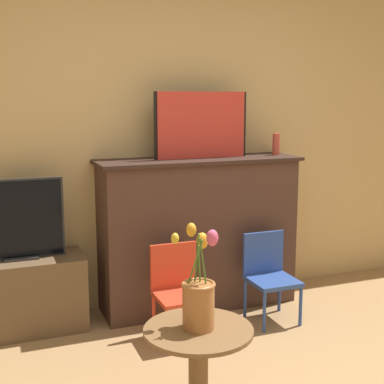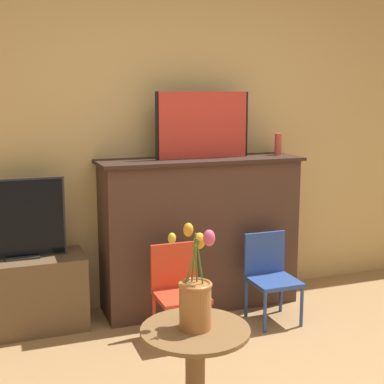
# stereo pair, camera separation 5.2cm
# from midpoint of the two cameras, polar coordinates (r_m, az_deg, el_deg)

# --- Properties ---
(wall_back) EXTENTS (8.00, 0.06, 2.70)m
(wall_back) POSITION_cam_midpoint_polar(r_m,az_deg,el_deg) (4.14, -1.97, 6.67)
(wall_back) COLOR tan
(wall_back) RESTS_ON ground
(fireplace_mantel) EXTENTS (1.54, 0.46, 1.15)m
(fireplace_mantel) POSITION_cam_midpoint_polar(r_m,az_deg,el_deg) (4.09, 1.20, -4.21)
(fireplace_mantel) COLOR #4C3328
(fireplace_mantel) RESTS_ON ground
(painting) EXTENTS (0.73, 0.03, 0.49)m
(painting) POSITION_cam_midpoint_polar(r_m,az_deg,el_deg) (3.98, 1.57, 7.15)
(painting) COLOR black
(painting) RESTS_ON fireplace_mantel
(mantel_candle) EXTENTS (0.06, 0.06, 0.17)m
(mantel_candle) POSITION_cam_midpoint_polar(r_m,az_deg,el_deg) (4.26, 9.53, 5.05)
(mantel_candle) COLOR #CC4C3D
(mantel_candle) RESTS_ON fireplace_mantel
(tv_stand) EXTENTS (0.83, 0.40, 0.51)m
(tv_stand) POSITION_cam_midpoint_polar(r_m,az_deg,el_deg) (3.91, -17.03, -10.36)
(tv_stand) COLOR brown
(tv_stand) RESTS_ON ground
(tv_monitor) EXTENTS (0.59, 0.12, 0.55)m
(tv_monitor) POSITION_cam_midpoint_polar(r_m,az_deg,el_deg) (3.77, -17.44, -2.84)
(tv_monitor) COLOR #2D2D2D
(tv_monitor) RESTS_ON tv_stand
(chair_red) EXTENTS (0.32, 0.32, 0.63)m
(chair_red) POSITION_cam_midpoint_polar(r_m,az_deg,el_deg) (3.61, -1.05, -10.07)
(chair_red) COLOR red
(chair_red) RESTS_ON ground
(chair_blue) EXTENTS (0.32, 0.32, 0.63)m
(chair_blue) POSITION_cam_midpoint_polar(r_m,az_deg,el_deg) (3.94, 8.71, -8.47)
(chair_blue) COLOR #2D4C99
(chair_blue) RESTS_ON ground
(side_table) EXTENTS (0.51, 0.51, 0.54)m
(side_table) POSITION_cam_midpoint_polar(r_m,az_deg,el_deg) (2.64, 0.94, -18.06)
(side_table) COLOR brown
(side_table) RESTS_ON ground
(vase_tulips) EXTENTS (0.19, 0.19, 0.48)m
(vase_tulips) POSITION_cam_midpoint_polar(r_m,az_deg,el_deg) (2.50, 0.99, -11.06)
(vase_tulips) COLOR #AD6B38
(vase_tulips) RESTS_ON side_table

